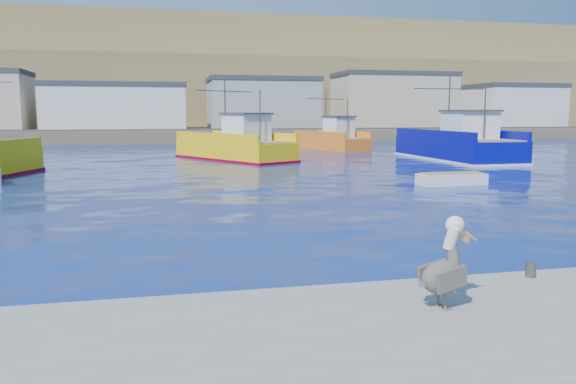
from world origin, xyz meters
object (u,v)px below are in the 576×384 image
(trawler_yellow_b, at_px, (236,146))
(trawler_blue, at_px, (458,145))
(skiff_mid, at_px, (451,180))
(boat_orange, at_px, (332,139))
(pelican, at_px, (446,269))
(skiff_far, at_px, (482,147))

(trawler_yellow_b, bearing_deg, trawler_blue, -12.60)
(skiff_mid, bearing_deg, trawler_blue, 59.87)
(boat_orange, distance_m, pelican, 49.07)
(trawler_blue, xyz_separation_m, pelican, (-18.58, -32.83, 0.01))
(trawler_yellow_b, xyz_separation_m, skiff_mid, (8.92, -18.43, -0.81))
(trawler_yellow_b, relative_size, trawler_blue, 0.91)
(trawler_blue, bearing_deg, skiff_far, 50.80)
(boat_orange, height_order, skiff_far, boat_orange)
(trawler_yellow_b, bearing_deg, pelican, -91.90)
(trawler_yellow_b, distance_m, skiff_far, 27.15)
(skiff_mid, bearing_deg, skiff_far, 55.75)
(trawler_yellow_b, distance_m, boat_orange, 15.63)
(trawler_blue, bearing_deg, pelican, -119.51)
(boat_orange, xyz_separation_m, skiff_mid, (-2.44, -29.15, -0.82))
(boat_orange, relative_size, skiff_mid, 2.68)
(trawler_yellow_b, bearing_deg, boat_orange, 43.34)
(boat_orange, xyz_separation_m, skiff_far, (14.86, -3.74, -0.76))
(skiff_mid, height_order, skiff_far, skiff_far)
(pelican, bearing_deg, boat_orange, 75.15)
(trawler_blue, bearing_deg, trawler_yellow_b, 167.40)
(pelican, bearing_deg, trawler_blue, 60.49)
(boat_orange, bearing_deg, trawler_yellow_b, -136.66)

